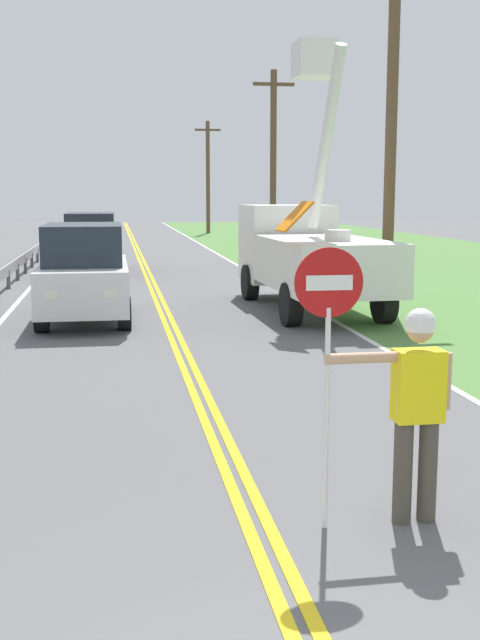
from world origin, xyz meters
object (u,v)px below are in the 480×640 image
object	(u,v)px
stop_sign_paddle	(328,325)
oncoming_suv_nearest	(84,272)
flagger_worker	(416,401)
utility_pole_far	(208,175)
utility_bucket_truck	(307,249)
oncoming_suv_second	(91,243)
utility_pole_near	(391,123)
utility_pole_mid	(273,161)

from	to	relation	value
stop_sign_paddle	oncoming_suv_nearest	xyz separation A→B (m)	(-2.32, 11.46, -0.65)
flagger_worker	utility_pole_far	bearing A→B (deg)	85.17
flagger_worker	oncoming_suv_nearest	distance (m)	11.86
stop_sign_paddle	utility_bucket_truck	bearing A→B (deg)	76.91
oncoming_suv_second	utility_pole_far	xyz separation A→B (m)	(7.44, 27.81, 3.00)
oncoming_suv_second	utility_pole_near	size ratio (longest dim) A/B	0.54
stop_sign_paddle	oncoming_suv_nearest	bearing A→B (deg)	101.46
stop_sign_paddle	utility_pole_far	distance (m)	50.24
flagger_worker	utility_pole_near	world-z (taller)	utility_pole_near
flagger_worker	oncoming_suv_second	world-z (taller)	oncoming_suv_second
oncoming_suv_nearest	utility_pole_near	distance (m)	8.20
utility_pole_near	utility_pole_far	xyz separation A→B (m)	(-0.05, 37.17, -0.38)
utility_pole_near	utility_pole_far	size ratio (longest dim) A/B	1.10
utility_pole_near	utility_pole_far	world-z (taller)	utility_pole_near
utility_pole_far	utility_pole_mid	bearing A→B (deg)	-89.16
oncoming_suv_nearest	oncoming_suv_second	distance (m)	10.67
oncoming_suv_nearest	utility_pole_near	size ratio (longest dim) A/B	0.54
flagger_worker	utility_pole_near	distance (m)	13.87
utility_bucket_truck	oncoming_suv_second	xyz separation A→B (m)	(-5.36, 9.61, -0.38)
oncoming_suv_second	utility_pole_far	bearing A→B (deg)	75.03
flagger_worker	oncoming_suv_second	distance (m)	22.35
oncoming_suv_second	utility_pole_far	size ratio (longest dim) A/B	0.60
flagger_worker	oncoming_suv_nearest	xyz separation A→B (m)	(-3.09, 11.45, 0.01)
utility_bucket_truck	oncoming_suv_nearest	size ratio (longest dim) A/B	1.49
utility_pole_near	utility_pole_far	bearing A→B (deg)	90.08
flagger_worker	stop_sign_paddle	xyz separation A→B (m)	(-0.77, -0.01, 0.66)
utility_bucket_truck	utility_pole_near	distance (m)	3.69
oncoming_suv_second	utility_pole_near	world-z (taller)	utility_pole_near
utility_pole_far	utility_pole_near	bearing A→B (deg)	-89.92
utility_pole_mid	oncoming_suv_second	bearing A→B (deg)	-140.89
utility_pole_near	stop_sign_paddle	bearing A→B (deg)	-111.55
utility_pole_near	flagger_worker	bearing A→B (deg)	-108.51
utility_pole_far	oncoming_suv_nearest	bearing A→B (deg)	-100.75
utility_bucket_truck	flagger_worker	bearing A→B (deg)	-99.71
stop_sign_paddle	utility_pole_near	bearing A→B (deg)	68.45
stop_sign_paddle	oncoming_suv_nearest	size ratio (longest dim) A/B	0.51
flagger_worker	utility_pole_mid	bearing A→B (deg)	80.94
oncoming_suv_second	utility_pole_mid	bearing A→B (deg)	39.11
flagger_worker	stop_sign_paddle	size ratio (longest dim) A/B	0.78
utility_pole_near	utility_pole_mid	distance (m)	15.67
stop_sign_paddle	utility_pole_far	world-z (taller)	utility_pole_far
utility_bucket_truck	utility_pole_mid	xyz separation A→B (m)	(2.39, 15.91, 2.75)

